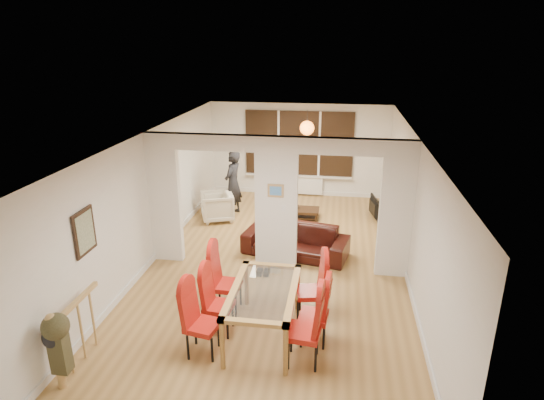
% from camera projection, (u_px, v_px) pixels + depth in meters
% --- Properties ---
extents(floor, '(5.00, 9.00, 0.01)m').
position_uv_depth(floor, '(276.00, 266.00, 8.99)').
color(floor, '#A27941').
rests_on(floor, ground).
extents(room_walls, '(5.00, 9.00, 2.60)m').
position_uv_depth(room_walls, '(276.00, 204.00, 8.56)').
color(room_walls, silver).
rests_on(room_walls, floor).
extents(divider_wall, '(5.00, 0.18, 2.60)m').
position_uv_depth(divider_wall, '(276.00, 204.00, 8.56)').
color(divider_wall, white).
rests_on(divider_wall, floor).
extents(bay_window_blinds, '(3.00, 0.08, 1.80)m').
position_uv_depth(bay_window_blinds, '(299.00, 144.00, 12.63)').
color(bay_window_blinds, black).
rests_on(bay_window_blinds, room_walls).
extents(radiator, '(1.40, 0.08, 0.50)m').
position_uv_depth(radiator, '(298.00, 185.00, 12.99)').
color(radiator, white).
rests_on(radiator, floor).
extents(pendant_light, '(0.36, 0.36, 0.36)m').
position_uv_depth(pendant_light, '(307.00, 128.00, 11.31)').
color(pendant_light, orange).
rests_on(pendant_light, room_walls).
extents(stair_newel, '(0.40, 1.20, 1.10)m').
position_uv_depth(stair_newel, '(79.00, 327.00, 6.15)').
color(stair_newel, tan).
rests_on(stair_newel, floor).
extents(wall_poster, '(0.04, 0.52, 0.67)m').
position_uv_depth(wall_poster, '(84.00, 232.00, 6.57)').
color(wall_poster, gray).
rests_on(wall_poster, room_walls).
extents(pillar_photo, '(0.30, 0.03, 0.25)m').
position_uv_depth(pillar_photo, '(276.00, 191.00, 8.37)').
color(pillar_photo, '#4C8CD8').
rests_on(pillar_photo, divider_wall).
extents(dining_table, '(0.95, 1.70, 0.80)m').
position_uv_depth(dining_table, '(264.00, 313.00, 6.75)').
color(dining_table, olive).
rests_on(dining_table, floor).
extents(dining_chair_la, '(0.50, 0.50, 1.07)m').
position_uv_depth(dining_chair_la, '(202.00, 321.00, 6.32)').
color(dining_chair_la, '#A61910').
rests_on(dining_chair_la, floor).
extents(dining_chair_lb, '(0.45, 0.45, 1.03)m').
position_uv_depth(dining_chair_lb, '(219.00, 302.00, 6.81)').
color(dining_chair_lb, '#A61910').
rests_on(dining_chair_lb, floor).
extents(dining_chair_lc, '(0.46, 0.46, 1.11)m').
position_uv_depth(dining_chair_lc, '(227.00, 281.00, 7.33)').
color(dining_chair_lc, '#A61910').
rests_on(dining_chair_lc, floor).
extents(dining_chair_ra, '(0.50, 0.50, 1.12)m').
position_uv_depth(dining_chair_ra, '(304.00, 327.00, 6.14)').
color(dining_chair_ra, '#A61910').
rests_on(dining_chair_ra, floor).
extents(dining_chair_rb, '(0.44, 0.44, 1.01)m').
position_uv_depth(dining_chair_rb, '(314.00, 312.00, 6.58)').
color(dining_chair_rb, '#A61910').
rests_on(dining_chair_rb, floor).
extents(dining_chair_rc, '(0.51, 0.51, 1.08)m').
position_uv_depth(dining_chair_rc, '(310.00, 288.00, 7.15)').
color(dining_chair_rc, '#A61910').
rests_on(dining_chair_rc, floor).
extents(sofa, '(2.27, 1.26, 0.63)m').
position_uv_depth(sofa, '(295.00, 240.00, 9.38)').
color(sofa, black).
rests_on(sofa, floor).
extents(armchair, '(0.97, 0.99, 0.70)m').
position_uv_depth(armchair, '(217.00, 206.00, 11.18)').
color(armchair, beige).
rests_on(armchair, floor).
extents(person, '(0.68, 0.52, 1.65)m').
position_uv_depth(person, '(233.00, 183.00, 11.41)').
color(person, black).
rests_on(person, floor).
extents(television, '(0.88, 0.29, 0.50)m').
position_uv_depth(television, '(372.00, 208.00, 11.37)').
color(television, black).
rests_on(television, floor).
extents(coffee_table, '(1.05, 0.55, 0.24)m').
position_uv_depth(coffee_table, '(298.00, 213.00, 11.39)').
color(coffee_table, black).
rests_on(coffee_table, floor).
extents(bottle, '(0.07, 0.07, 0.29)m').
position_uv_depth(bottle, '(289.00, 204.00, 11.22)').
color(bottle, '#143F19').
rests_on(bottle, coffee_table).
extents(bowl, '(0.22, 0.22, 0.05)m').
position_uv_depth(bowl, '(295.00, 207.00, 11.39)').
color(bowl, black).
rests_on(bowl, coffee_table).
extents(shoes, '(0.24, 0.26, 0.10)m').
position_uv_depth(shoes, '(263.00, 272.00, 8.65)').
color(shoes, black).
rests_on(shoes, floor).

